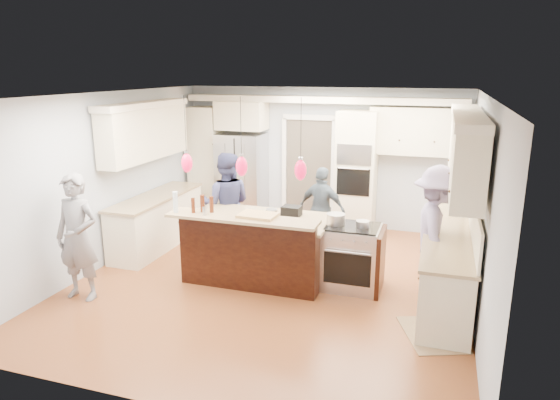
# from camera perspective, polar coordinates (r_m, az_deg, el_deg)

# --- Properties ---
(ground_plane) EXTENTS (6.00, 6.00, 0.00)m
(ground_plane) POSITION_cam_1_polar(r_m,az_deg,el_deg) (7.47, -0.84, -9.22)
(ground_plane) COLOR brown
(ground_plane) RESTS_ON ground
(room_shell) EXTENTS (5.54, 6.04, 2.72)m
(room_shell) POSITION_cam_1_polar(r_m,az_deg,el_deg) (6.93, -0.89, 4.64)
(room_shell) COLOR #B2BCC6
(room_shell) RESTS_ON ground
(refrigerator) EXTENTS (0.90, 0.70, 1.80)m
(refrigerator) POSITION_cam_1_polar(r_m,az_deg,el_deg) (10.07, -4.39, 2.48)
(refrigerator) COLOR #B7B7BC
(refrigerator) RESTS_ON ground
(oven_column) EXTENTS (0.72, 0.69, 2.30)m
(oven_column) POSITION_cam_1_polar(r_m,az_deg,el_deg) (9.43, 8.71, 3.07)
(oven_column) COLOR beige
(oven_column) RESTS_ON ground
(back_upper_cabinets) EXTENTS (5.30, 0.61, 2.54)m
(back_upper_cabinets) POSITION_cam_1_polar(r_m,az_deg,el_deg) (9.78, 0.19, 6.73)
(back_upper_cabinets) COLOR beige
(back_upper_cabinets) RESTS_ON ground
(right_counter_run) EXTENTS (0.64, 3.10, 2.51)m
(right_counter_run) POSITION_cam_1_polar(r_m,az_deg,el_deg) (7.05, 19.15, -2.40)
(right_counter_run) COLOR beige
(right_counter_run) RESTS_ON ground
(left_cabinets) EXTENTS (0.64, 2.30, 2.51)m
(left_cabinets) POSITION_cam_1_polar(r_m,az_deg,el_deg) (8.85, -14.32, 1.36)
(left_cabinets) COLOR beige
(left_cabinets) RESTS_ON ground
(kitchen_island) EXTENTS (2.10, 1.46, 1.12)m
(kitchen_island) POSITION_cam_1_polar(r_m,az_deg,el_deg) (7.43, -2.49, -5.34)
(kitchen_island) COLOR black
(kitchen_island) RESTS_ON ground
(island_range) EXTENTS (0.82, 0.71, 0.92)m
(island_range) POSITION_cam_1_polar(r_m,az_deg,el_deg) (7.17, 8.41, -6.49)
(island_range) COLOR #B7B7BC
(island_range) RESTS_ON ground
(pendant_lights) EXTENTS (1.75, 0.15, 1.03)m
(pendant_lights) POSITION_cam_1_polar(r_m,az_deg,el_deg) (6.55, -4.41, 3.88)
(pendant_lights) COLOR black
(pendant_lights) RESTS_ON ground
(person_bar_end) EXTENTS (0.63, 0.42, 1.73)m
(person_bar_end) POSITION_cam_1_polar(r_m,az_deg,el_deg) (7.18, -22.14, -3.99)
(person_bar_end) COLOR gray
(person_bar_end) RESTS_ON ground
(person_far_left) EXTENTS (0.99, 0.86, 1.73)m
(person_far_left) POSITION_cam_1_polar(r_m,az_deg,el_deg) (8.31, -6.17, -0.48)
(person_far_left) COLOR navy
(person_far_left) RESTS_ON ground
(person_far_right) EXTENTS (0.91, 0.55, 1.45)m
(person_far_right) POSITION_cam_1_polar(r_m,az_deg,el_deg) (8.51, 4.82, -1.05)
(person_far_right) COLOR #42515D
(person_far_right) RESTS_ON ground
(person_range_side) EXTENTS (0.85, 1.26, 1.81)m
(person_range_side) POSITION_cam_1_polar(r_m,az_deg,el_deg) (7.05, 17.47, -3.53)
(person_range_side) COLOR #8C7EAA
(person_range_side) RESTS_ON ground
(floor_rug) EXTENTS (0.89, 1.05, 0.01)m
(floor_rug) POSITION_cam_1_polar(r_m,az_deg,el_deg) (6.35, 16.96, -14.48)
(floor_rug) COLOR #9C8055
(floor_rug) RESTS_ON ground
(water_bottle) EXTENTS (0.08, 0.08, 0.29)m
(water_bottle) POSITION_cam_1_polar(r_m,az_deg,el_deg) (6.99, -11.86, -0.24)
(water_bottle) COLOR silver
(water_bottle) RESTS_ON kitchen_island
(beer_bottle_a) EXTENTS (0.07, 0.07, 0.24)m
(beer_bottle_a) POSITION_cam_1_polar(r_m,az_deg,el_deg) (6.95, -8.87, -0.39)
(beer_bottle_a) COLOR #4A1D0D
(beer_bottle_a) RESTS_ON kitchen_island
(beer_bottle_b) EXTENTS (0.07, 0.07, 0.21)m
(beer_bottle_b) POSITION_cam_1_polar(r_m,az_deg,el_deg) (6.94, -9.90, -0.61)
(beer_bottle_b) COLOR #4A1D0D
(beer_bottle_b) RESTS_ON kitchen_island
(beer_bottle_c) EXTENTS (0.07, 0.07, 0.23)m
(beer_bottle_c) POSITION_cam_1_polar(r_m,az_deg,el_deg) (6.91, -7.84, -0.51)
(beer_bottle_c) COLOR #4A1D0D
(beer_bottle_c) RESTS_ON kitchen_island
(drink_can) EXTENTS (0.08, 0.08, 0.12)m
(drink_can) POSITION_cam_1_polar(r_m,az_deg,el_deg) (6.81, -8.58, -1.24)
(drink_can) COLOR #B7B7BC
(drink_can) RESTS_ON kitchen_island
(cutting_board) EXTENTS (0.52, 0.38, 0.04)m
(cutting_board) POSITION_cam_1_polar(r_m,az_deg,el_deg) (6.68, -2.55, -1.75)
(cutting_board) COLOR tan
(cutting_board) RESTS_ON kitchen_island
(pot_large) EXTENTS (0.26, 0.26, 0.15)m
(pot_large) POSITION_cam_1_polar(r_m,az_deg,el_deg) (7.04, 6.40, -2.18)
(pot_large) COLOR #B7B7BC
(pot_large) RESTS_ON island_range
(pot_small) EXTENTS (0.19, 0.19, 0.09)m
(pot_small) POSITION_cam_1_polar(r_m,az_deg,el_deg) (6.97, 9.42, -2.72)
(pot_small) COLOR #B7B7BC
(pot_small) RESTS_ON island_range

